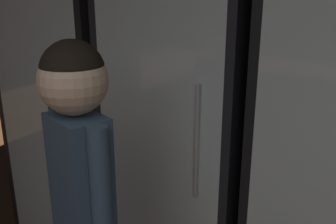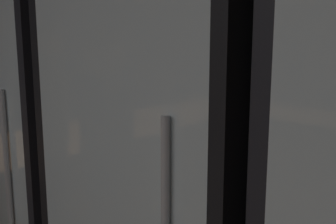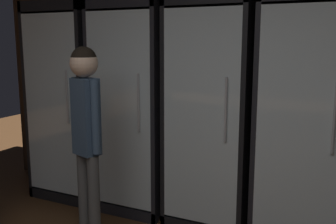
# 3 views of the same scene
# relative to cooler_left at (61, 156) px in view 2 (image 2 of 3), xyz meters

# --- Properties ---
(cooler_left) EXTENTS (0.72, 0.63, 1.99)m
(cooler_left) POSITION_rel_cooler_left_xyz_m (0.00, 0.00, 0.00)
(cooler_left) COLOR black
(cooler_left) RESTS_ON ground
(cooler_center) EXTENTS (0.72, 0.63, 1.99)m
(cooler_center) POSITION_rel_cooler_left_xyz_m (0.77, 0.00, -0.00)
(cooler_center) COLOR black
(cooler_center) RESTS_ON ground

